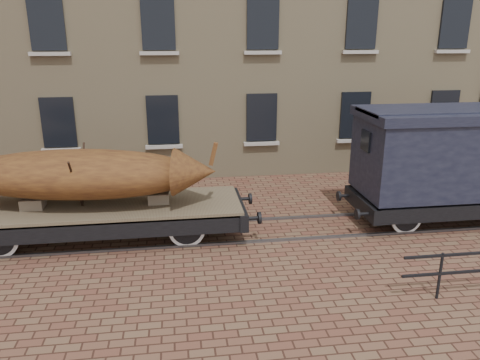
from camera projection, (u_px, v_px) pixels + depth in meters
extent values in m
plane|color=brown|center=(257.00, 231.00, 12.62)|extent=(90.00, 90.00, 0.00)
cube|color=black|center=(59.00, 122.00, 15.84)|extent=(1.10, 0.12, 1.70)
cube|color=#A6A097|center=(61.00, 150.00, 16.07)|extent=(1.30, 0.18, 0.12)
cube|color=black|center=(163.00, 120.00, 16.30)|extent=(1.10, 0.12, 1.70)
cube|color=#A6A097|center=(164.00, 147.00, 16.54)|extent=(1.30, 0.18, 0.12)
cube|color=black|center=(261.00, 117.00, 16.77)|extent=(1.10, 0.12, 1.70)
cube|color=#A6A097|center=(261.00, 144.00, 17.00)|extent=(1.30, 0.18, 0.12)
cube|color=black|center=(355.00, 115.00, 17.23)|extent=(1.10, 0.12, 1.70)
cube|color=#A6A097|center=(353.00, 141.00, 17.46)|extent=(1.30, 0.18, 0.12)
cube|color=black|center=(443.00, 113.00, 17.70)|extent=(1.10, 0.12, 1.70)
cube|color=#A6A097|center=(441.00, 138.00, 17.93)|extent=(1.30, 0.18, 0.12)
cube|color=black|center=(47.00, 23.00, 14.87)|extent=(1.10, 0.12, 1.70)
cube|color=#A6A097|center=(50.00, 54.00, 15.10)|extent=(1.30, 0.18, 0.12)
cube|color=black|center=(158.00, 23.00, 15.34)|extent=(1.10, 0.12, 1.70)
cube|color=#A6A097|center=(160.00, 53.00, 15.57)|extent=(1.30, 0.18, 0.12)
cube|color=black|center=(263.00, 23.00, 15.80)|extent=(1.10, 0.12, 1.70)
cube|color=#A6A097|center=(263.00, 53.00, 16.03)|extent=(1.30, 0.18, 0.12)
cube|color=black|center=(362.00, 24.00, 16.26)|extent=(1.10, 0.12, 1.70)
cube|color=#A6A097|center=(360.00, 52.00, 16.49)|extent=(1.30, 0.18, 0.12)
cube|color=black|center=(455.00, 24.00, 16.73)|extent=(1.10, 0.12, 1.70)
cube|color=#A6A097|center=(452.00, 51.00, 16.96)|extent=(1.30, 0.18, 0.12)
cube|color=#59595E|center=(262.00, 241.00, 11.93)|extent=(30.00, 0.08, 0.06)
cube|color=#59595E|center=(253.00, 220.00, 13.29)|extent=(30.00, 0.08, 0.06)
cylinder|color=black|center=(440.00, 276.00, 9.28)|extent=(0.06, 0.06, 1.00)
cube|color=brown|center=(98.00, 207.00, 11.80)|extent=(7.19, 2.11, 0.12)
cube|color=black|center=(92.00, 231.00, 10.95)|extent=(7.19, 0.15, 0.43)
cube|color=black|center=(104.00, 202.00, 12.79)|extent=(7.19, 0.15, 0.43)
cube|color=black|center=(238.00, 208.00, 12.35)|extent=(0.21, 2.20, 0.43)
cylinder|color=black|center=(253.00, 218.00, 11.70)|extent=(0.34, 0.10, 0.10)
cylinder|color=black|center=(259.00, 218.00, 11.73)|extent=(0.08, 0.31, 0.31)
cylinder|color=black|center=(244.00, 199.00, 13.06)|extent=(0.34, 0.10, 0.10)
cylinder|color=black|center=(250.00, 199.00, 13.08)|extent=(0.08, 0.31, 0.31)
cylinder|color=black|center=(8.00, 228.00, 11.64)|extent=(0.10, 1.82, 0.10)
cylinder|color=white|center=(17.00, 217.00, 12.32)|extent=(0.92, 0.07, 0.92)
cylinder|color=black|center=(17.00, 217.00, 12.32)|extent=(0.75, 0.10, 0.75)
cube|color=black|center=(17.00, 208.00, 12.36)|extent=(0.86, 0.08, 0.10)
cylinder|color=black|center=(186.00, 219.00, 12.23)|extent=(0.10, 1.82, 0.10)
cylinder|color=white|center=(187.00, 230.00, 11.55)|extent=(0.92, 0.07, 0.92)
cylinder|color=black|center=(187.00, 230.00, 11.55)|extent=(0.75, 0.10, 0.75)
cube|color=black|center=(187.00, 223.00, 11.37)|extent=(0.86, 0.08, 0.10)
cylinder|color=white|center=(185.00, 209.00, 12.91)|extent=(0.92, 0.07, 0.92)
cylinder|color=black|center=(185.00, 209.00, 12.91)|extent=(0.75, 0.10, 0.75)
cube|color=black|center=(185.00, 200.00, 12.95)|extent=(0.86, 0.08, 0.10)
cube|color=black|center=(99.00, 221.00, 11.91)|extent=(3.83, 0.06, 0.06)
cube|color=#625948|center=(33.00, 203.00, 11.54)|extent=(0.53, 0.48, 0.27)
cube|color=#625948|center=(159.00, 197.00, 11.95)|extent=(0.53, 0.48, 0.27)
ellipsoid|color=brown|center=(79.00, 174.00, 11.49)|extent=(6.18, 2.56, 1.20)
cone|color=brown|center=(195.00, 171.00, 11.53)|extent=(1.16, 1.25, 1.14)
cube|color=brown|center=(213.00, 154.00, 11.40)|extent=(0.25, 0.15, 0.58)
cylinder|color=black|center=(76.00, 185.00, 11.07)|extent=(0.05, 1.03, 1.43)
cylinder|color=black|center=(83.00, 174.00, 11.98)|extent=(0.05, 1.03, 1.43)
cube|color=black|center=(473.00, 212.00, 12.25)|extent=(5.33, 0.14, 0.40)
cube|color=black|center=(433.00, 188.00, 14.09)|extent=(5.33, 0.14, 0.40)
cube|color=black|center=(361.00, 204.00, 12.81)|extent=(0.20, 2.13, 0.40)
cylinder|color=black|center=(357.00, 214.00, 12.09)|extent=(0.07, 0.28, 0.28)
cylinder|color=black|center=(339.00, 196.00, 13.43)|extent=(0.07, 0.28, 0.28)
cylinder|color=black|center=(394.00, 209.00, 13.00)|extent=(0.09, 1.69, 0.09)
cylinder|color=white|center=(407.00, 219.00, 12.32)|extent=(0.85, 0.06, 0.85)
cylinder|color=black|center=(407.00, 219.00, 12.32)|extent=(0.70, 0.09, 0.70)
cylinder|color=white|center=(383.00, 200.00, 13.68)|extent=(0.85, 0.06, 0.85)
cylinder|color=black|center=(383.00, 200.00, 13.68)|extent=(0.70, 0.09, 0.70)
cube|color=black|center=(458.00, 155.00, 12.78)|extent=(5.33, 2.13, 2.04)
cube|color=black|center=(464.00, 113.00, 12.43)|extent=(5.49, 2.26, 0.25)
cube|color=black|center=(465.00, 110.00, 12.40)|extent=(5.49, 1.51, 0.11)
cube|color=black|center=(366.00, 141.00, 12.27)|extent=(0.07, 0.53, 0.53)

